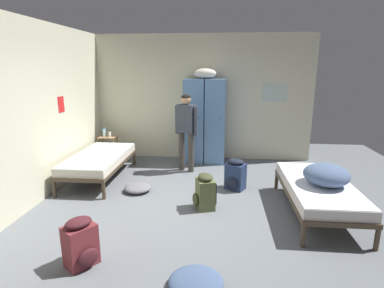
% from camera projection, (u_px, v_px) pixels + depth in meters
% --- Properties ---
extents(ground_plane, '(8.76, 8.76, 0.00)m').
position_uv_depth(ground_plane, '(190.00, 209.00, 4.67)').
color(ground_plane, slate).
extents(room_backdrop, '(4.94, 5.54, 2.81)m').
position_uv_depth(room_backdrop, '(129.00, 105.00, 5.72)').
color(room_backdrop, beige).
rests_on(room_backdrop, ground_plane).
extents(locker_bank, '(0.90, 0.55, 2.07)m').
position_uv_depth(locker_bank, '(205.00, 119.00, 6.81)').
color(locker_bank, '#5B84B2').
rests_on(locker_bank, ground_plane).
extents(shelf_unit, '(0.38, 0.30, 0.57)m').
position_uv_depth(shelf_unit, '(108.00, 146.00, 7.00)').
color(shelf_unit, '#99704C').
rests_on(shelf_unit, ground_plane).
extents(bed_left_rear, '(0.90, 1.90, 0.49)m').
position_uv_depth(bed_left_rear, '(99.00, 160.00, 5.86)').
color(bed_left_rear, '#473828').
rests_on(bed_left_rear, ground_plane).
extents(bed_right, '(0.90, 1.90, 0.49)m').
position_uv_depth(bed_right, '(318.00, 189.00, 4.45)').
color(bed_right, '#473828').
rests_on(bed_right, ground_plane).
extents(bedding_heap, '(0.62, 0.64, 0.29)m').
position_uv_depth(bedding_heap, '(326.00, 175.00, 4.28)').
color(bedding_heap, slate).
rests_on(bedding_heap, bed_right).
extents(person_traveler, '(0.47, 0.31, 1.58)m').
position_uv_depth(person_traveler, '(186.00, 126.00, 6.17)').
color(person_traveler, '#3D3833').
rests_on(person_traveler, ground_plane).
extents(water_bottle, '(0.07, 0.07, 0.20)m').
position_uv_depth(water_bottle, '(104.00, 132.00, 6.95)').
color(water_bottle, '#B2DBEA').
rests_on(water_bottle, shelf_unit).
extents(lotion_bottle, '(0.05, 0.05, 0.16)m').
position_uv_depth(lotion_bottle, '(110.00, 134.00, 6.89)').
color(lotion_bottle, white).
rests_on(lotion_bottle, shelf_unit).
extents(backpack_maroon, '(0.42, 0.41, 0.55)m').
position_uv_depth(backpack_maroon, '(81.00, 243.00, 3.29)').
color(backpack_maroon, maroon).
rests_on(backpack_maroon, ground_plane).
extents(backpack_navy, '(0.40, 0.41, 0.55)m').
position_uv_depth(backpack_navy, '(235.00, 175.00, 5.38)').
color(backpack_navy, navy).
rests_on(backpack_navy, ground_plane).
extents(backpack_olive, '(0.39, 0.38, 0.55)m').
position_uv_depth(backpack_olive, '(205.00, 192.00, 4.65)').
color(backpack_olive, '#566038').
rests_on(backpack_olive, ground_plane).
extents(clothes_pile_denim, '(0.54, 0.52, 0.14)m').
position_uv_depth(clothes_pile_denim, '(196.00, 282.00, 2.98)').
color(clothes_pile_denim, '#42567A').
rests_on(clothes_pile_denim, ground_plane).
extents(clothes_pile_grey, '(0.47, 0.46, 0.13)m').
position_uv_depth(clothes_pile_grey, '(138.00, 188.00, 5.32)').
color(clothes_pile_grey, slate).
rests_on(clothes_pile_grey, ground_plane).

